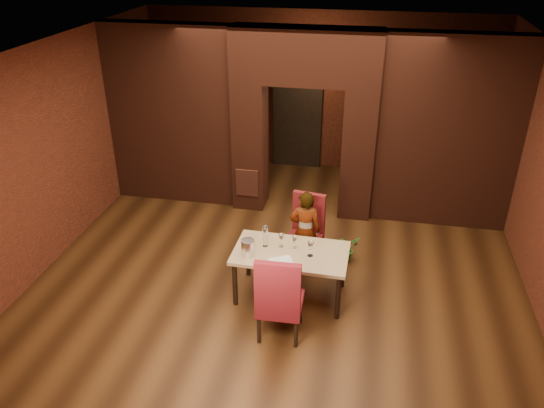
{
  "coord_description": "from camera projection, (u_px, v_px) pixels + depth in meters",
  "views": [
    {
      "loc": [
        1.13,
        -6.54,
        4.61
      ],
      "look_at": [
        -0.16,
        0.0,
        1.09
      ],
      "focal_mm": 35.0,
      "sensor_mm": 36.0,
      "label": 1
    }
  ],
  "objects": [
    {
      "name": "rear_door",
      "position": [
        297.0,
        118.0,
        11.01
      ],
      "size": [
        0.9,
        0.08,
        2.1
      ],
      "primitive_type": "cube",
      "color": "black",
      "rests_on": "ground"
    },
    {
      "name": "wine_bucket",
      "position": [
        248.0,
        248.0,
        7.0
      ],
      "size": [
        0.18,
        0.18,
        0.22
      ],
      "primitive_type": "cylinder",
      "color": "silver",
      "rests_on": "dining_table"
    },
    {
      "name": "wine_glass_b",
      "position": [
        295.0,
        242.0,
        7.17
      ],
      "size": [
        0.07,
        0.07,
        0.18
      ],
      "primitive_type": null,
      "color": "white",
      "rests_on": "dining_table"
    },
    {
      "name": "wall_front",
      "position": [
        186.0,
        398.0,
        3.8
      ],
      "size": [
        7.0,
        0.04,
        3.2
      ],
      "primitive_type": "cube",
      "color": "maroon",
      "rests_on": "ground"
    },
    {
      "name": "lintel",
      "position": [
        306.0,
        56.0,
        8.47
      ],
      "size": [
        2.45,
        0.55,
        0.9
      ],
      "primitive_type": "cube",
      "color": "maroon",
      "rests_on": "ground"
    },
    {
      "name": "wall_back",
      "position": [
        318.0,
        92.0,
        10.74
      ],
      "size": [
        7.0,
        0.04,
        3.2
      ],
      "primitive_type": "cube",
      "color": "maroon",
      "rests_on": "ground"
    },
    {
      "name": "ceiling",
      "position": [
        285.0,
        54.0,
        6.52
      ],
      "size": [
        7.0,
        8.0,
        0.04
      ],
      "primitive_type": "cube",
      "color": "silver",
      "rests_on": "ground"
    },
    {
      "name": "pillar_right",
      "position": [
        358.0,
        153.0,
        9.05
      ],
      "size": [
        0.55,
        0.55,
        2.3
      ],
      "primitive_type": "cube",
      "color": "maroon",
      "rests_on": "ground"
    },
    {
      "name": "wine_glass_a",
      "position": [
        281.0,
        240.0,
        7.19
      ],
      "size": [
        0.08,
        0.08,
        0.19
      ],
      "primitive_type": null,
      "color": "white",
      "rests_on": "dining_table"
    },
    {
      "name": "water_bottle",
      "position": [
        265.0,
        236.0,
        7.17
      ],
      "size": [
        0.08,
        0.08,
        0.33
      ],
      "primitive_type": "cylinder",
      "color": "silver",
      "rests_on": "dining_table"
    },
    {
      "name": "wall_left",
      "position": [
        52.0,
        153.0,
        7.87
      ],
      "size": [
        0.04,
        8.0,
        3.2
      ],
      "primitive_type": "cube",
      "color": "maroon",
      "rests_on": "ground"
    },
    {
      "name": "dining_table",
      "position": [
        290.0,
        274.0,
        7.28
      ],
      "size": [
        1.55,
        0.89,
        0.72
      ],
      "primitive_type": "cube",
      "rotation": [
        0.0,
        0.0,
        -0.02
      ],
      "color": "tan",
      "rests_on": "ground"
    },
    {
      "name": "pillar_left",
      "position": [
        250.0,
        145.0,
        9.38
      ],
      "size": [
        0.55,
        0.55,
        2.3
      ],
      "primitive_type": "cube",
      "color": "maroon",
      "rests_on": "ground"
    },
    {
      "name": "wing_wall_right",
      "position": [
        448.0,
        134.0,
        8.6
      ],
      "size": [
        2.28,
        0.35,
        3.2
      ],
      "primitive_type": "cube",
      "color": "maroon",
      "rests_on": "ground"
    },
    {
      "name": "chair_near",
      "position": [
        280.0,
        294.0,
        6.49
      ],
      "size": [
        0.56,
        0.56,
        1.2
      ],
      "primitive_type": "cube",
      "rotation": [
        0.0,
        0.0,
        3.17
      ],
      "color": "maroon",
      "rests_on": "ground"
    },
    {
      "name": "potted_plant",
      "position": [
        346.0,
        248.0,
        8.13
      ],
      "size": [
        0.51,
        0.51,
        0.43
      ],
      "primitive_type": "imported",
      "rotation": [
        0.0,
        0.0,
        0.69
      ],
      "color": "#356427",
      "rests_on": "ground"
    },
    {
      "name": "wine_glass_c",
      "position": [
        310.0,
        249.0,
        6.98
      ],
      "size": [
        0.09,
        0.09,
        0.22
      ],
      "primitive_type": null,
      "color": "white",
      "rests_on": "dining_table"
    },
    {
      "name": "tasting_sheet",
      "position": [
        281.0,
        261.0,
        6.91
      ],
      "size": [
        0.37,
        0.33,
        0.0
      ],
      "primitive_type": "cube",
      "rotation": [
        0.0,
        0.0,
        0.48
      ],
      "color": "silver",
      "rests_on": "dining_table"
    },
    {
      "name": "vent_panel",
      "position": [
        247.0,
        183.0,
        9.4
      ],
      "size": [
        0.4,
        0.03,
        0.5
      ],
      "primitive_type": "cube",
      "color": "brown",
      "rests_on": "ground"
    },
    {
      "name": "chair_far",
      "position": [
        304.0,
        232.0,
        7.92
      ],
      "size": [
        0.57,
        0.57,
        1.09
      ],
      "primitive_type": "cube",
      "rotation": [
        0.0,
        0.0,
        -0.16
      ],
      "color": "maroon",
      "rests_on": "ground"
    },
    {
      "name": "floor",
      "position": [
        282.0,
        269.0,
        8.02
      ],
      "size": [
        8.0,
        8.0,
        0.0
      ],
      "primitive_type": "plane",
      "color": "#442611",
      "rests_on": "ground"
    },
    {
      "name": "rear_door_frame",
      "position": [
        297.0,
        119.0,
        10.98
      ],
      "size": [
        1.02,
        0.04,
        2.22
      ],
      "primitive_type": "cube",
      "color": "black",
      "rests_on": "ground"
    },
    {
      "name": "person_seated",
      "position": [
        305.0,
        231.0,
        7.78
      ],
      "size": [
        0.48,
        0.33,
        1.27
      ],
      "primitive_type": "imported",
      "rotation": [
        0.0,
        0.0,
        3.19
      ],
      "color": "white",
      "rests_on": "ground"
    },
    {
      "name": "wing_wall_left",
      "position": [
        172.0,
        116.0,
        9.41
      ],
      "size": [
        2.28,
        0.35,
        3.2
      ],
      "primitive_type": "cube",
      "color": "maroon",
      "rests_on": "ground"
    }
  ]
}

